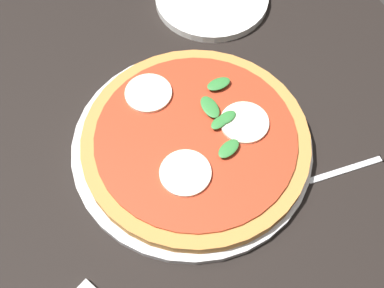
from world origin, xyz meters
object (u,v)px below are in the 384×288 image
object	(u,v)px
pizza	(196,140)
knife	(376,160)
serving_tray	(192,145)
dining_table	(135,219)

from	to	relation	value
pizza	knife	world-z (taller)	pizza
serving_tray	knife	world-z (taller)	serving_tray
knife	dining_table	bearing A→B (deg)	163.39
dining_table	pizza	xyz separation A→B (m)	(0.12, 0.02, 0.14)
serving_tray	pizza	bearing A→B (deg)	-24.26
pizza	knife	xyz separation A→B (m)	(0.24, -0.13, -0.02)
dining_table	pizza	world-z (taller)	pizza
knife	serving_tray	bearing A→B (deg)	151.29
dining_table	knife	size ratio (longest dim) A/B	6.46
dining_table	knife	distance (m)	0.39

